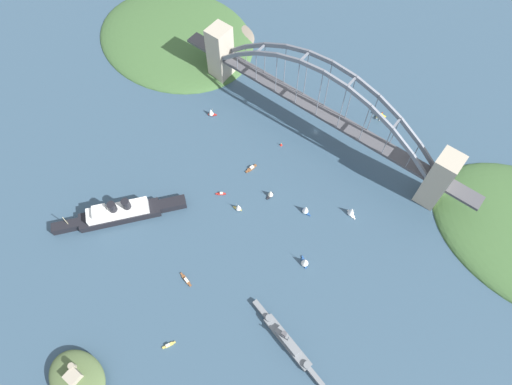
% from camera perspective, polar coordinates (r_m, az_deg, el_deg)
% --- Properties ---
extents(ground_plane, '(1400.00, 1400.00, 0.00)m').
position_cam_1_polar(ground_plane, '(371.95, 7.61, 7.74)').
color(ground_plane, '#334C60').
extents(harbor_arch_bridge, '(263.52, 17.81, 72.12)m').
position_cam_1_polar(harbor_arch_bridge, '(350.90, 8.13, 10.45)').
color(harbor_arch_bridge, '#ADA38E').
rests_on(harbor_arch_bridge, ground).
extents(headland_east_shore, '(154.52, 127.92, 16.01)m').
position_cam_1_polar(headland_east_shore, '(449.33, -9.76, 18.77)').
color(headland_east_shore, '#3D6033').
rests_on(headland_east_shore, ground).
extents(ocean_liner, '(65.05, 80.14, 20.40)m').
position_cam_1_polar(ocean_liner, '(336.29, -16.92, -2.52)').
color(ocean_liner, black).
rests_on(ocean_liner, ground).
extents(naval_cruiser, '(64.97, 18.16, 17.13)m').
position_cam_1_polar(naval_cruiser, '(295.85, 3.94, -18.29)').
color(naval_cruiser, slate).
rests_on(naval_cruiser, ground).
extents(fort_island_mid_harbor, '(38.53, 29.13, 15.32)m').
position_cam_1_polar(fort_island_mid_harbor, '(308.59, -21.79, -21.04)').
color(fort_island_mid_harbor, '#4C6038').
rests_on(fort_island_mid_harbor, ground).
extents(seaplane_taxiing_near_bridge, '(9.48, 7.68, 4.82)m').
position_cam_1_polar(seaplane_taxiing_near_bridge, '(389.89, 15.48, 9.37)').
color(seaplane_taxiing_near_bridge, '#B7B7B2').
rests_on(seaplane_taxiing_near_bridge, ground).
extents(small_boat_0, '(3.92, 7.09, 7.76)m').
position_cam_1_polar(small_boat_0, '(332.36, 1.86, -0.11)').
color(small_boat_0, black).
rests_on(small_boat_0, ground).
extents(small_boat_1, '(4.81, 8.34, 2.05)m').
position_cam_1_polar(small_boat_1, '(302.06, -11.04, -18.49)').
color(small_boat_1, gold).
rests_on(small_boat_1, ground).
extents(small_boat_2, '(8.39, 7.51, 9.33)m').
position_cam_1_polar(small_boat_2, '(310.31, 6.26, -8.70)').
color(small_boat_2, '#234C8C').
rests_on(small_boat_2, ground).
extents(small_boat_3, '(11.80, 3.97, 1.95)m').
position_cam_1_polar(small_boat_3, '(311.58, -8.89, -10.89)').
color(small_boat_3, brown).
rests_on(small_boat_3, ground).
extents(small_boat_4, '(7.14, 4.62, 7.56)m').
position_cam_1_polar(small_boat_4, '(327.03, -2.28, -1.85)').
color(small_boat_4, gold).
rests_on(small_boat_4, ground).
extents(small_boat_5, '(8.52, 6.16, 9.25)m').
position_cam_1_polar(small_boat_5, '(331.66, 12.04, -2.33)').
color(small_boat_5, silver).
rests_on(small_boat_5, ground).
extents(small_boat_6, '(6.62, 5.60, 2.08)m').
position_cam_1_polar(small_boat_6, '(336.41, -4.48, -0.14)').
color(small_boat_6, '#B2231E').
rests_on(small_boat_6, ground).
extents(small_boat_7, '(3.80, 10.56, 2.29)m').
position_cam_1_polar(small_boat_7, '(347.06, -0.60, 3.12)').
color(small_boat_7, brown).
rests_on(small_boat_7, ground).
extents(small_boat_8, '(8.40, 5.20, 8.97)m').
position_cam_1_polar(small_boat_8, '(327.20, 6.34, -2.11)').
color(small_boat_8, '#234C8C').
rests_on(small_boat_8, ground).
extents(small_boat_9, '(6.84, 5.68, 8.27)m').
position_cam_1_polar(small_boat_9, '(378.10, -5.73, 10.15)').
color(small_boat_9, '#B2231E').
rests_on(small_boat_9, ground).
extents(channel_marker_buoy, '(2.20, 2.20, 2.75)m').
position_cam_1_polar(channel_marker_buoy, '(359.95, 3.21, 6.12)').
color(channel_marker_buoy, red).
rests_on(channel_marker_buoy, ground).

